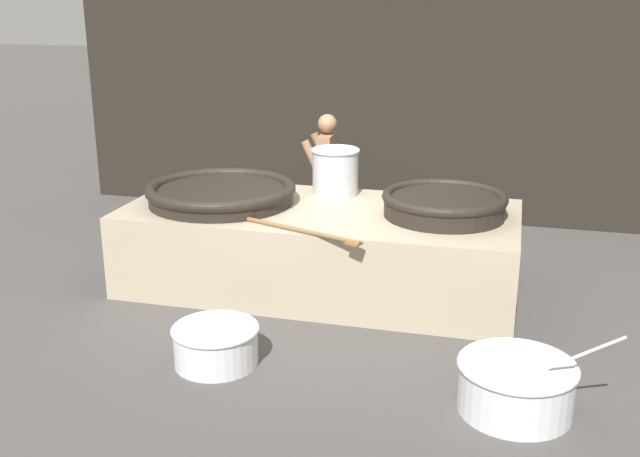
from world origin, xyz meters
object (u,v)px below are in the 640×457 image
object	(u,v)px
stock_pot	(335,171)
prep_bowl_vegetables	(516,384)
cook	(326,176)
giant_wok_near	(221,193)
prep_bowl_meat	(216,343)
giant_wok_far	(444,203)

from	to	relation	value
stock_pot	prep_bowl_vegetables	distance (m)	3.23
stock_pot	cook	bearing A→B (deg)	111.65
prep_bowl_vegetables	giant_wok_near	bearing A→B (deg)	147.64
stock_pot	cook	xyz separation A→B (m)	(-0.26, 0.66, -0.23)
giant_wok_near	prep_bowl_meat	distance (m)	1.99
cook	giant_wok_near	bearing A→B (deg)	56.78
giant_wok_far	cook	distance (m)	1.86
giant_wok_far	cook	bearing A→B (deg)	140.58
cook	stock_pot	bearing A→B (deg)	109.13
prep_bowl_vegetables	prep_bowl_meat	size ratio (longest dim) A/B	1.55
giant_wok_far	stock_pot	size ratio (longest dim) A/B	2.31
prep_bowl_vegetables	prep_bowl_meat	distance (m)	2.30
stock_pot	giant_wok_far	bearing A→B (deg)	-23.85
giant_wok_near	giant_wok_far	distance (m)	2.19
giant_wok_far	prep_bowl_meat	bearing A→B (deg)	-130.61
stock_pot	prep_bowl_vegetables	world-z (taller)	stock_pot
cook	prep_bowl_vegetables	size ratio (longest dim) A/B	1.42
giant_wok_far	prep_bowl_vegetables	xyz separation A→B (m)	(0.73, -1.95, -0.73)
giant_wok_near	giant_wok_far	bearing A→B (deg)	2.41
prep_bowl_vegetables	prep_bowl_meat	world-z (taller)	prep_bowl_vegetables
cook	prep_bowl_vegetables	distance (m)	3.85
stock_pot	cook	size ratio (longest dim) A/B	0.33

